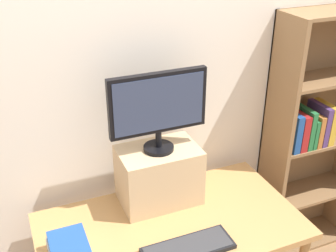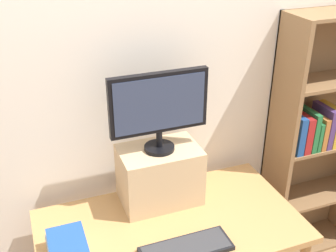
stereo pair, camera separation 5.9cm
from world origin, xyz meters
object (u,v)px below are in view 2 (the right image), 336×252
desk (170,236)px  riser_box (160,175)px  computer_monitor (159,107)px  keyboard (186,249)px  bookshelf_unit (318,138)px  book_stack (68,249)px

desk → riser_box: size_ratio=3.16×
computer_monitor → keyboard: computer_monitor is taller
computer_monitor → keyboard: 0.69m
desk → bookshelf_unit: bearing=15.2°
desk → riser_box: 0.32m
riser_box → desk: bearing=-95.0°
computer_monitor → book_stack: bearing=-153.9°
keyboard → book_stack: bearing=163.9°
desk → bookshelf_unit: size_ratio=0.79×
riser_box → book_stack: riser_box is taller
desk → book_stack: 0.54m
riser_box → computer_monitor: size_ratio=0.83×
riser_box → keyboard: bearing=-92.5°
bookshelf_unit → riser_box: 1.12m
riser_box → book_stack: 0.61m
bookshelf_unit → keyboard: bookshelf_unit is taller
riser_box → book_stack: (-0.54, -0.27, -0.11)m
computer_monitor → book_stack: size_ratio=2.21×
bookshelf_unit → book_stack: bookshelf_unit is taller
riser_box → computer_monitor: 0.40m
book_stack → computer_monitor: bearing=26.1°
bookshelf_unit → desk: bearing=-164.8°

